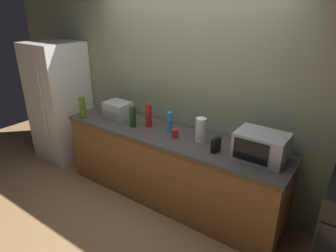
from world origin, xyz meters
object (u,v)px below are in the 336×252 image
at_px(paper_towel_roll, 201,130).
at_px(mug_red, 175,133).
at_px(refrigerator, 60,102).
at_px(bottle_hot_sauce, 149,115).
at_px(microwave, 261,146).
at_px(bottle_olive_oil, 83,107).
at_px(toaster_oven, 118,110).
at_px(bottle_spray_cleaner, 170,122).
at_px(cordless_phone, 216,145).
at_px(bottle_wine, 133,117).

bearing_deg(paper_towel_roll, mug_red, -164.59).
xyz_separation_m(refrigerator, bottle_hot_sauce, (1.73, 0.05, 0.14)).
height_order(microwave, bottle_olive_oil, bottle_olive_oil).
distance_m(refrigerator, paper_towel_roll, 2.46).
height_order(toaster_oven, bottle_spray_cleaner, bottle_spray_cleaner).
bearing_deg(cordless_phone, microwave, 26.72).
bearing_deg(bottle_olive_oil, bottle_hot_sauce, 16.81).
bearing_deg(bottle_spray_cleaner, bottle_olive_oil, -166.96).
relative_size(bottle_spray_cleaner, bottle_hot_sauce, 0.87).
bearing_deg(bottle_wine, bottle_hot_sauce, 35.38).
relative_size(microwave, bottle_spray_cleaner, 1.93).
distance_m(bottle_olive_oil, mug_red, 1.36).
height_order(refrigerator, bottle_hot_sauce, refrigerator).
bearing_deg(refrigerator, paper_towel_roll, 1.17).
bearing_deg(toaster_oven, cordless_phone, -5.27).
bearing_deg(bottle_olive_oil, toaster_oven, 37.84).
bearing_deg(paper_towel_roll, bottle_hot_sauce, -179.86).
height_order(cordless_phone, bottle_olive_oil, bottle_olive_oil).
xyz_separation_m(microwave, cordless_phone, (-0.41, -0.13, -0.06)).
xyz_separation_m(cordless_phone, bottle_wine, (-1.14, 0.01, 0.05)).
relative_size(refrigerator, bottle_spray_cleaner, 7.23).
bearing_deg(mug_red, bottle_olive_oil, -171.73).
distance_m(microwave, bottle_olive_oil, 2.31).
bearing_deg(refrigerator, bottle_hot_sauce, 1.61).
distance_m(refrigerator, bottle_wine, 1.57).
distance_m(toaster_oven, mug_red, 0.98).
bearing_deg(microwave, mug_red, -175.42).
distance_m(cordless_phone, bottle_olive_oil, 1.88).
xyz_separation_m(bottle_spray_cleaner, bottle_wine, (-0.47, -0.12, 0.00)).
xyz_separation_m(paper_towel_roll, bottle_olive_oil, (-1.62, -0.27, 0.01)).
bearing_deg(microwave, refrigerator, -179.12).
relative_size(refrigerator, cordless_phone, 12.00).
bearing_deg(bottle_olive_oil, bottle_spray_cleaner, 13.04).
relative_size(refrigerator, microwave, 3.75).
bearing_deg(paper_towel_roll, toaster_oven, 179.54).
relative_size(refrigerator, bottle_hot_sauce, 6.26).
relative_size(cordless_phone, bottle_spray_cleaner, 0.60).
distance_m(microwave, paper_towel_roll, 0.67).
xyz_separation_m(bottle_spray_cleaner, mug_red, (0.13, -0.08, -0.08)).
height_order(refrigerator, bottle_wine, refrigerator).
xyz_separation_m(refrigerator, bottle_spray_cleaner, (2.03, 0.06, 0.12)).
bearing_deg(cordless_phone, mug_red, -175.76).
distance_m(paper_towel_roll, bottle_olive_oil, 1.65).
relative_size(toaster_oven, paper_towel_roll, 1.26).
distance_m(toaster_oven, bottle_wine, 0.39).
distance_m(microwave, bottle_hot_sauce, 1.39).
xyz_separation_m(toaster_oven, bottle_olive_oil, (-0.36, -0.28, 0.04)).
xyz_separation_m(bottle_spray_cleaner, bottle_olive_oil, (-1.21, -0.28, 0.02)).
bearing_deg(cordless_phone, refrigerator, -172.04).
relative_size(bottle_spray_cleaner, bottle_olive_oil, 0.87).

